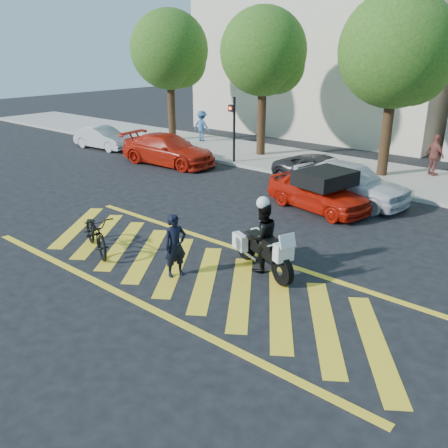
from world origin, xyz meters
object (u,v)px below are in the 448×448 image
Objects in this scene: parked_mid_left at (324,172)px; parked_far_left at (103,138)px; bicycle at (96,233)px; parked_mid_right at (350,182)px; parked_left at (168,150)px; officer_bike at (175,246)px; red_convertible at (318,191)px; officer_moto at (262,237)px; police_motorcycle at (263,249)px.

parked_far_left is at bearing 102.70° from parked_mid_left.
bicycle is 9.33m from parked_mid_right.
parked_left is at bearing 97.52° from parked_mid_right.
parked_mid_right is at bearing -94.73° from parked_left.
parked_left is (-8.81, 8.19, -0.09)m from officer_bike.
officer_bike is at bearing -165.25° from parked_mid_left.
officer_bike reaches higher than parked_mid_right.
parked_left reaches higher than parked_mid_left.
officer_bike is at bearing -169.19° from red_convertible.
parked_left is at bearing 64.99° from officer_bike.
officer_moto is 5.37m from red_convertible.
red_convertible is at bearing 126.23° from police_motorcycle.
parked_mid_left is at bearing -140.09° from officer_moto.
police_motorcycle is at bearing -24.28° from officer_bike.
police_motorcycle is (4.24, 2.00, 0.02)m from bicycle.
bicycle is (-2.76, -0.37, -0.25)m from officer_bike.
parked_left reaches higher than bicycle.
parked_far_left is at bearing 178.27° from police_motorcycle.
officer_bike is 0.88× the size of officer_moto.
red_convertible is 0.78× the size of parked_left.
parked_far_left is at bearing 74.92° from bicycle.
red_convertible reaches higher than police_motorcycle.
parked_mid_left is at bearing 24.84° from officer_bike.
officer_moto is (1.46, 1.61, 0.11)m from officer_bike.
bicycle is 0.55× the size of red_convertible.
parked_mid_right is (3.34, 8.71, 0.19)m from bicycle.
parked_mid_right is at bearing -117.83° from parked_mid_left.
bicycle is 0.43× the size of parked_left.
bicycle is at bearing -132.09° from parked_far_left.
parked_far_left is 5.50m from parked_left.
parked_mid_left reaches higher than bicycle.
parked_mid_left is (-1.17, 9.59, -0.20)m from officer_bike.
officer_moto is 0.47× the size of red_convertible.
bicycle is 0.48× the size of parked_mid_right.
red_convertible is at bearing -101.19° from parked_far_left.
officer_moto reaches higher than police_motorcycle.
red_convertible reaches higher than bicycle.
red_convertible is (0.13, 6.81, -0.15)m from officer_bike.
red_convertible is (2.90, 7.18, 0.10)m from bicycle.
police_motorcycle is at bearing -118.08° from parked_far_left.
officer_moto reaches higher than red_convertible.
officer_bike is 9.67m from parked_mid_left.
officer_moto is at bearing -153.78° from red_convertible.
parked_mid_right is at bearing 119.35° from police_motorcycle.
parked_mid_left is (1.60, 9.96, 0.04)m from bicycle.
police_motorcycle is 12.21m from parked_left.
police_motorcycle is at bearing 148.91° from officer_moto.
bicycle is 4.68m from officer_moto.
parked_mid_left is (-2.62, 7.98, -0.31)m from officer_moto.
bicycle is at bearing 178.71° from parked_mid_left.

